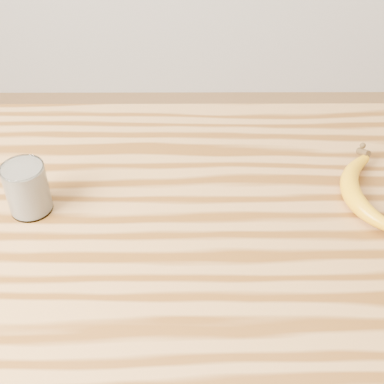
{
  "coord_description": "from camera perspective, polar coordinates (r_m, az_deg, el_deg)",
  "views": [
    {
      "loc": [
        -0.0,
        -0.73,
        1.59
      ],
      "look_at": [
        -0.0,
        0.03,
        0.93
      ],
      "focal_mm": 50.0,
      "sensor_mm": 36.0,
      "label": 1
    }
  ],
  "objects": [
    {
      "name": "smoothie_glass",
      "position": [
        1.04,
        -17.2,
        0.38
      ],
      "size": [
        0.08,
        0.08,
        0.1
      ],
      "color": "white",
      "rests_on": "table"
    },
    {
      "name": "table",
      "position": [
        1.1,
        0.11,
        -7.44
      ],
      "size": [
        1.2,
        0.8,
        0.9
      ],
      "color": "#AD783F",
      "rests_on": "ground"
    },
    {
      "name": "banana",
      "position": [
        1.08,
        16.54,
        0.03
      ],
      "size": [
        0.11,
        0.31,
        0.04
      ],
      "primitive_type": null,
      "rotation": [
        0.0,
        0.0,
        0.01
      ],
      "color": "orange",
      "rests_on": "table"
    }
  ]
}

